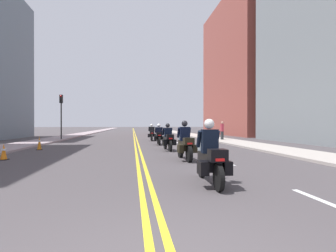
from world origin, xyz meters
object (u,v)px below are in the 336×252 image
motorcycle_4 (152,134)px  motorcycle_1 (185,144)px  motorcycle_3 (159,136)px  traffic_light_near (61,109)px  traffic_cone_1 (39,143)px  motorcycle_2 (168,139)px  traffic_cone_2 (4,152)px  motorcycle_0 (210,158)px  pedestrian_0 (222,131)px

motorcycle_4 → motorcycle_1: bearing=-87.0°
motorcycle_3 → traffic_light_near: bearing=143.8°
motorcycle_1 → traffic_cone_1: size_ratio=2.69×
motorcycle_2 → motorcycle_3: 4.52m
traffic_light_near → motorcycle_3: bearing=-38.5°
motorcycle_1 → traffic_light_near: size_ratio=0.51×
motorcycle_3 → traffic_cone_2: 10.65m
motorcycle_3 → motorcycle_4: motorcycle_3 is taller
motorcycle_1 → motorcycle_2: 4.23m
motorcycle_4 → traffic_cone_1: bearing=-131.0°
motorcycle_2 → traffic_cone_1: motorcycle_2 is taller
traffic_cone_1 → traffic_cone_2: size_ratio=1.18×
traffic_cone_2 → motorcycle_3: bearing=45.8°
motorcycle_2 → motorcycle_4: size_ratio=0.96×
motorcycle_2 → motorcycle_3: size_ratio=0.96×
motorcycle_1 → motorcycle_4: 13.72m
motorcycle_0 → motorcycle_2: bearing=90.5°
motorcycle_0 → pedestrian_0: size_ratio=1.24×
motorcycle_1 → motorcycle_3: size_ratio=0.98×
motorcycle_1 → pedestrian_0: size_ratio=1.23×
motorcycle_0 → traffic_cone_2: bearing=143.7°
motorcycle_2 → motorcycle_4: motorcycle_2 is taller
motorcycle_1 → pedestrian_0: bearing=62.0°
motorcycle_4 → pedestrian_0: bearing=-5.9°
motorcycle_4 → pedestrian_0: 6.63m
motorcycle_3 → motorcycle_4: (-0.18, 4.96, 0.02)m
motorcycle_4 → traffic_cone_1: size_ratio=2.75×
motorcycle_0 → motorcycle_4: motorcycle_0 is taller
motorcycle_3 → traffic_cone_2: size_ratio=3.25×
motorcycle_0 → motorcycle_3: (0.04, 13.32, -0.03)m
pedestrian_0 → motorcycle_1: bearing=153.0°
motorcycle_3 → pedestrian_0: bearing=35.2°
motorcycle_4 → traffic_cone_2: bearing=-118.6°
motorcycle_4 → traffic_cone_2: (-7.24, -12.60, -0.31)m
motorcycle_4 → traffic_light_near: size_ratio=0.52×
motorcycle_0 → motorcycle_2: motorcycle_0 is taller
motorcycle_3 → traffic_cone_1: bearing=-155.3°
motorcycle_2 → traffic_cone_1: 7.71m
motorcycle_1 → motorcycle_2: size_ratio=1.02×
motorcycle_1 → traffic_cone_1: 9.58m
motorcycle_0 → traffic_light_near: size_ratio=0.51×
motorcycle_3 → motorcycle_1: bearing=-86.1°
motorcycle_0 → motorcycle_1: 4.58m
motorcycle_4 → pedestrian_0: (6.57, -0.83, 0.28)m
traffic_cone_2 → traffic_light_near: size_ratio=0.16×
motorcycle_4 → traffic_light_near: traffic_light_near is taller
motorcycle_2 → motorcycle_4: 9.49m
pedestrian_0 → motorcycle_2: bearing=142.4°
motorcycle_2 → pedestrian_0: size_ratio=1.21×
traffic_cone_1 → motorcycle_1: bearing=-36.2°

